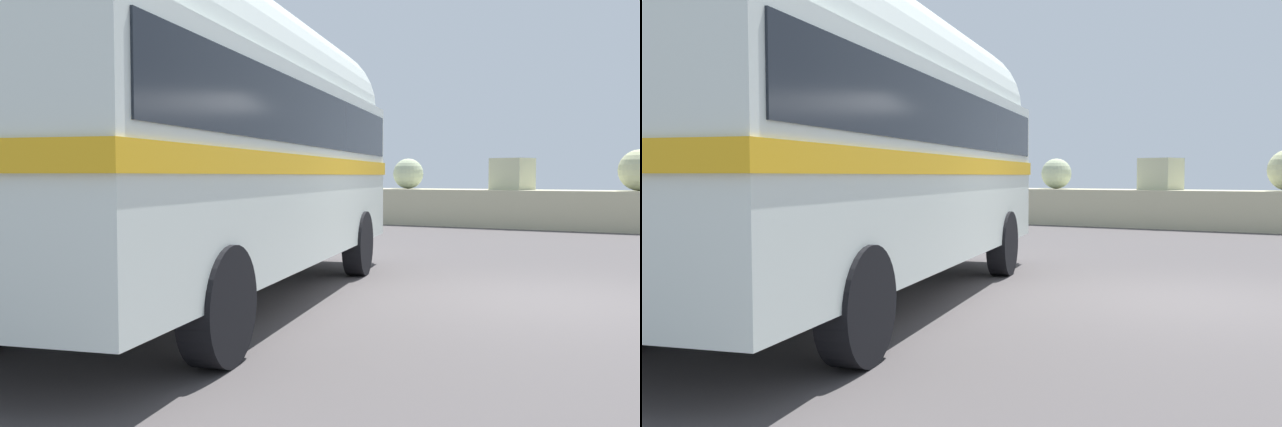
# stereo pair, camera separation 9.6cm
# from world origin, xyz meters

# --- Properties ---
(ground) EXTENTS (32.00, 26.00, 0.02)m
(ground) POSITION_xyz_m (0.00, 0.00, 0.01)
(ground) COLOR #4A4545
(vintage_coach) EXTENTS (4.44, 8.91, 3.70)m
(vintage_coach) POSITION_xyz_m (-3.34, -2.05, 2.05)
(vintage_coach) COLOR black
(vintage_coach) RESTS_ON ground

